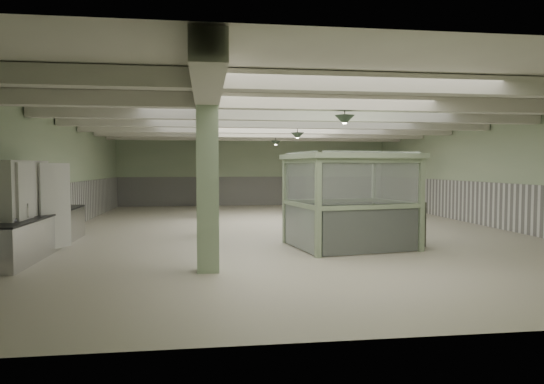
{
  "coord_description": "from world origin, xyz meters",
  "views": [
    {
      "loc": [
        -2.54,
        -15.38,
        2.03
      ],
      "look_at": [
        -0.64,
        -1.57,
        1.3
      ],
      "focal_mm": 32.0,
      "sensor_mm": 36.0,
      "label": 1
    }
  ],
  "objects": [
    {
      "name": "prep_counter",
      "position": [
        -6.54,
        -3.2,
        0.46
      ],
      "size": [
        0.95,
        5.47,
        0.91
      ],
      "color": "silver",
      "rests_on": "floor"
    },
    {
      "name": "column_a",
      "position": [
        -2.5,
        -6.0,
        1.8
      ],
      "size": [
        0.42,
        0.42,
        3.6
      ],
      "primitive_type": "cube",
      "color": "#ACC9A2",
      "rests_on": "floor"
    },
    {
      "name": "wall_left",
      "position": [
        -7.0,
        0.0,
        1.8
      ],
      "size": [
        0.02,
        20.0,
        3.6
      ],
      "primitive_type": "cube",
      "color": "#A7B994",
      "rests_on": "floor"
    },
    {
      "name": "wall_front",
      "position": [
        0.0,
        -10.0,
        1.8
      ],
      "size": [
        14.0,
        0.02,
        3.6
      ],
      "primitive_type": "cube",
      "color": "#A7B994",
      "rests_on": "floor"
    },
    {
      "name": "pendant_mid",
      "position": [
        0.5,
        0.5,
        3.05
      ],
      "size": [
        0.44,
        0.44,
        0.22
      ],
      "primitive_type": "cone",
      "rotation": [
        3.14,
        0.0,
        0.0
      ],
      "color": "#2E3D2E",
      "rests_on": "ceiling"
    },
    {
      "name": "wall_back",
      "position": [
        0.0,
        10.0,
        1.8
      ],
      "size": [
        14.0,
        0.02,
        3.6
      ],
      "primitive_type": "cube",
      "color": "#A7B994",
      "rests_on": "floor"
    },
    {
      "name": "orange_bowl",
      "position": [
        -6.6,
        -0.78,
        0.94
      ],
      "size": [
        0.27,
        0.27,
        0.08
      ],
      "primitive_type": "cylinder",
      "rotation": [
        0.0,
        0.0,
        -0.27
      ],
      "color": "#B2B2B7",
      "rests_on": "prep_counter"
    },
    {
      "name": "column_c",
      "position": [
        -2.5,
        4.0,
        1.8
      ],
      "size": [
        0.42,
        0.42,
        3.6
      ],
      "primitive_type": "cube",
      "color": "#ACC9A2",
      "rests_on": "floor"
    },
    {
      "name": "walkin_cooler",
      "position": [
        -6.62,
        -4.0,
        1.07
      ],
      "size": [
        0.98,
        2.33,
        2.13
      ],
      "color": "silver",
      "rests_on": "floor"
    },
    {
      "name": "column_d",
      "position": [
        -2.5,
        8.0,
        1.8
      ],
      "size": [
        0.42,
        0.42,
        3.6
      ],
      "primitive_type": "cube",
      "color": "#ACC9A2",
      "rests_on": "floor"
    },
    {
      "name": "wall_right",
      "position": [
        7.0,
        0.0,
        1.8
      ],
      "size": [
        0.02,
        20.0,
        3.6
      ],
      "primitive_type": "cube",
      "color": "#A7B994",
      "rests_on": "floor"
    },
    {
      "name": "pendant_front",
      "position": [
        0.5,
        -5.0,
        3.05
      ],
      "size": [
        0.44,
        0.44,
        0.22
      ],
      "primitive_type": "cone",
      "rotation": [
        3.14,
        0.0,
        0.0
      ],
      "color": "#2E3D2E",
      "rests_on": "ceiling"
    },
    {
      "name": "beam_d",
      "position": [
        0.0,
        0.0,
        3.42
      ],
      "size": [
        13.9,
        0.35,
        0.32
      ],
      "primitive_type": "cube",
      "color": "beige",
      "rests_on": "ceiling"
    },
    {
      "name": "filing_cabinet",
      "position": [
        2.75,
        -3.65,
        0.57
      ],
      "size": [
        0.46,
        0.58,
        1.13
      ],
      "primitive_type": "cube",
      "rotation": [
        0.0,
        0.0,
        0.19
      ],
      "color": "#505143",
      "rests_on": "floor"
    },
    {
      "name": "beam_e",
      "position": [
        0.0,
        2.5,
        3.42
      ],
      "size": [
        13.9,
        0.35,
        0.32
      ],
      "primitive_type": "cube",
      "color": "beige",
      "rests_on": "ceiling"
    },
    {
      "name": "pitcher_near",
      "position": [
        -6.62,
        -3.9,
        1.04
      ],
      "size": [
        0.23,
        0.25,
        0.28
      ],
      "primitive_type": null,
      "rotation": [
        0.0,
        0.0,
        0.16
      ],
      "color": "silver",
      "rests_on": "prep_counter"
    },
    {
      "name": "pendant_back",
      "position": [
        0.5,
        5.5,
        3.05
      ],
      "size": [
        0.44,
        0.44,
        0.22
      ],
      "primitive_type": "cone",
      "rotation": [
        3.14,
        0.0,
        0.0
      ],
      "color": "#2E3D2E",
      "rests_on": "ceiling"
    },
    {
      "name": "beam_a",
      "position": [
        0.0,
        -7.5,
        3.42
      ],
      "size": [
        13.9,
        0.35,
        0.32
      ],
      "primitive_type": "cube",
      "color": "beige",
      "rests_on": "ceiling"
    },
    {
      "name": "veg_colander",
      "position": [
        -6.52,
        -4.96,
        0.99
      ],
      "size": [
        0.51,
        0.51,
        0.18
      ],
      "primitive_type": null,
      "rotation": [
        0.0,
        0.0,
        -0.42
      ],
      "color": "#404045",
      "rests_on": "prep_counter"
    },
    {
      "name": "wainscot_back",
      "position": [
        0.0,
        9.97,
        0.75
      ],
      "size": [
        13.9,
        0.05,
        1.5
      ],
      "primitive_type": "cube",
      "color": "silver",
      "rests_on": "floor"
    },
    {
      "name": "beam_f",
      "position": [
        0.0,
        5.0,
        3.42
      ],
      "size": [
        13.9,
        0.35,
        0.32
      ],
      "primitive_type": "cube",
      "color": "beige",
      "rests_on": "ceiling"
    },
    {
      "name": "girder",
      "position": [
        -2.5,
        0.0,
        3.38
      ],
      "size": [
        0.45,
        19.9,
        0.4
      ],
      "primitive_type": "cube",
      "color": "beige",
      "rests_on": "ceiling"
    },
    {
      "name": "ceiling",
      "position": [
        0.0,
        0.0,
        3.6
      ],
      "size": [
        14.0,
        20.0,
        0.02
      ],
      "primitive_type": "cube",
      "color": "white",
      "rests_on": "wall_back"
    },
    {
      "name": "wainscot_right",
      "position": [
        6.97,
        0.0,
        0.75
      ],
      "size": [
        0.05,
        19.9,
        1.5
      ],
      "primitive_type": "cube",
      "color": "silver",
      "rests_on": "floor"
    },
    {
      "name": "column_b",
      "position": [
        -2.5,
        -1.0,
        1.8
      ],
      "size": [
        0.42,
        0.42,
        3.6
      ],
      "primitive_type": "cube",
      "color": "#ACC9A2",
      "rests_on": "floor"
    },
    {
      "name": "guard_booth",
      "position": [
        1.06,
        -3.6,
        1.62
      ],
      "size": [
        3.29,
        2.93,
        2.39
      ],
      "rotation": [
        0.0,
        0.0,
        0.17
      ],
      "color": "#99AF8C",
      "rests_on": "floor"
    },
    {
      "name": "pitcher_far",
      "position": [
        -6.54,
        -4.94,
        1.04
      ],
      "size": [
        0.2,
        0.23,
        0.29
      ],
      "primitive_type": null,
      "rotation": [
        0.0,
        0.0,
        0.01
      ],
      "color": "silver",
      "rests_on": "prep_counter"
    },
    {
      "name": "beam_g",
      "position": [
        0.0,
        7.5,
        3.42
      ],
      "size": [
        13.9,
        0.35,
        0.32
      ],
      "primitive_type": "cube",
      "color": "beige",
      "rests_on": "ceiling"
    },
    {
      "name": "floor",
      "position": [
        0.0,
        0.0,
        0.0
      ],
      "size": [
        20.0,
        20.0,
        0.0
      ],
      "primitive_type": "plane",
      "color": "beige",
      "rests_on": "ground"
    },
    {
      "name": "beam_b",
      "position": [
        0.0,
        -5.0,
        3.42
      ],
      "size": [
        13.9,
        0.35,
        0.32
      ],
      "primitive_type": "cube",
      "color": "beige",
      "rests_on": "ceiling"
    },
    {
      "name": "wainscot_left",
      "position": [
        -6.97,
        0.0,
        0.75
      ],
      "size": [
        0.05,
        19.9,
        1.5
      ],
      "primitive_type": "cube",
      "color": "silver",
      "rests_on": "floor"
    },
    {
      "name": "beam_c",
      "position": [
        0.0,
        -2.5,
        3.42
      ],
      "size": [
        13.9,
        0.35,
        0.32
      ],
      "primitive_type": "cube",
      "color": "beige",
      "rests_on": "ceiling"
    }
  ]
}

